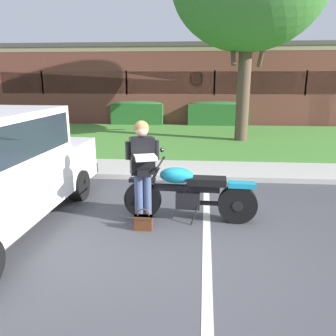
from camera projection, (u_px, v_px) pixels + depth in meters
name	position (u px, v px, depth m)	size (l,w,h in m)	color
ground_plane	(179.00, 243.00, 4.84)	(140.00, 140.00, 0.00)	#424247
curb_strip	(185.00, 177.00, 7.87)	(60.00, 0.20, 0.12)	#B7B2A8
concrete_walk	(186.00, 169.00, 8.70)	(60.00, 1.50, 0.08)	#B7B2A8
grass_lawn	(190.00, 139.00, 13.17)	(60.00, 7.79, 0.06)	#478433
stall_stripe_0	(24.00, 231.00, 5.23)	(0.12, 4.40, 0.01)	silver
stall_stripe_1	(207.00, 238.00, 5.00)	(0.12, 4.40, 0.01)	silver
motorcycle	(195.00, 193.00, 5.52)	(2.24, 0.82, 1.18)	black
rider_person	(143.00, 165.00, 5.24)	(0.55, 0.65, 1.70)	black
handbag	(143.00, 221.00, 5.23)	(0.28, 0.13, 0.36)	#562D19
hedge_left	(138.00, 112.00, 17.18)	(2.66, 0.90, 1.24)	#286028
hedge_center_left	(218.00, 113.00, 16.85)	(3.03, 0.90, 1.24)	#286028
brick_building	(210.00, 83.00, 21.43)	(26.48, 10.28, 4.09)	brown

